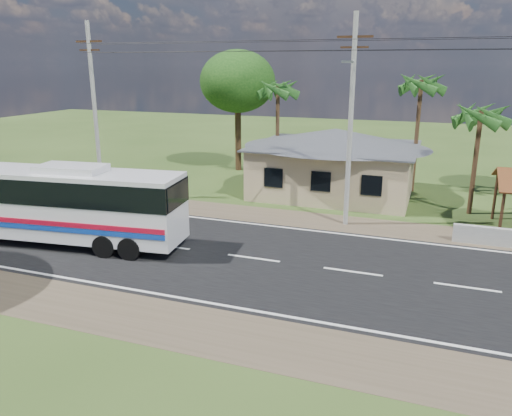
# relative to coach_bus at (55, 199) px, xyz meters

# --- Properties ---
(ground) EXTENTS (120.00, 120.00, 0.00)m
(ground) POSITION_rel_coach_bus_xyz_m (9.71, 1.34, -2.26)
(ground) COLOR #2C4418
(ground) RESTS_ON ground
(road) EXTENTS (120.00, 16.00, 0.03)m
(road) POSITION_rel_coach_bus_xyz_m (9.71, 1.34, -2.25)
(road) COLOR black
(road) RESTS_ON ground
(house) EXTENTS (12.40, 10.00, 5.00)m
(house) POSITION_rel_coach_bus_xyz_m (10.71, 14.34, 0.38)
(house) COLOR tan
(house) RESTS_ON ground
(utility_poles) EXTENTS (32.80, 2.22, 11.00)m
(utility_poles) POSITION_rel_coach_bus_xyz_m (12.38, 7.83, 3.51)
(utility_poles) COLOR #9E9E99
(utility_poles) RESTS_ON ground
(palm_near) EXTENTS (2.80, 2.80, 6.70)m
(palm_near) POSITION_rel_coach_bus_xyz_m (19.21, 12.34, 3.45)
(palm_near) COLOR #47301E
(palm_near) RESTS_ON ground
(palm_mid) EXTENTS (2.80, 2.80, 8.20)m
(palm_mid) POSITION_rel_coach_bus_xyz_m (15.71, 16.84, 4.90)
(palm_mid) COLOR #47301E
(palm_mid) RESTS_ON ground
(palm_far) EXTENTS (2.80, 2.80, 7.70)m
(palm_far) POSITION_rel_coach_bus_xyz_m (5.71, 17.34, 4.42)
(palm_far) COLOR #47301E
(palm_far) RESTS_ON ground
(tree_behind_house) EXTENTS (6.00, 6.00, 9.61)m
(tree_behind_house) POSITION_rel_coach_bus_xyz_m (1.71, 19.34, 4.86)
(tree_behind_house) COLOR #47301E
(tree_behind_house) RESTS_ON ground
(coach_bus) EXTENTS (12.94, 4.16, 3.95)m
(coach_bus) POSITION_rel_coach_bus_xyz_m (0.00, 0.00, 0.00)
(coach_bus) COLOR silver
(coach_bus) RESTS_ON ground
(small_car) EXTENTS (2.92, 4.14, 1.31)m
(small_car) POSITION_rel_coach_bus_xyz_m (-4.67, 3.07, -1.60)
(small_car) COLOR #313234
(small_car) RESTS_ON ground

